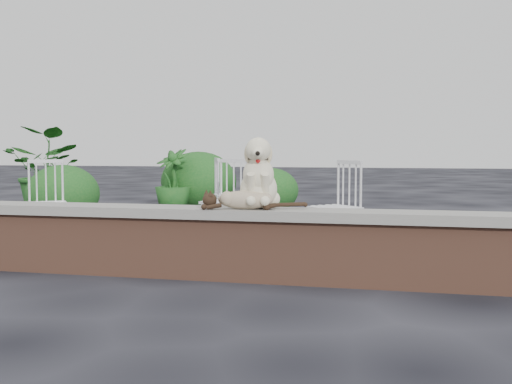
% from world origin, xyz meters
% --- Properties ---
extents(ground, '(60.00, 60.00, 0.00)m').
position_xyz_m(ground, '(0.00, 0.00, 0.00)').
color(ground, black).
rests_on(ground, ground).
extents(brick_wall, '(6.00, 0.30, 0.50)m').
position_xyz_m(brick_wall, '(0.00, 0.00, 0.25)').
color(brick_wall, brown).
rests_on(brick_wall, ground).
extents(capstone, '(6.20, 0.40, 0.08)m').
position_xyz_m(capstone, '(0.00, 0.00, 0.54)').
color(capstone, slate).
rests_on(capstone, brick_wall).
extents(dog, '(0.47, 0.57, 0.58)m').
position_xyz_m(dog, '(0.51, 0.08, 0.87)').
color(dog, beige).
rests_on(dog, capstone).
extents(cat, '(1.02, 0.43, 0.17)m').
position_xyz_m(cat, '(0.43, -0.07, 0.66)').
color(cat, tan).
rests_on(cat, capstone).
extents(chair_d, '(0.79, 0.79, 0.94)m').
position_xyz_m(chair_d, '(0.98, 1.54, 0.47)').
color(chair_d, white).
rests_on(chair_d, ground).
extents(chair_a, '(0.78, 0.78, 0.94)m').
position_xyz_m(chair_a, '(-2.17, 1.30, 0.47)').
color(chair_a, white).
rests_on(chair_a, ground).
extents(chair_e, '(0.73, 0.73, 0.94)m').
position_xyz_m(chair_e, '(-0.51, 2.95, 0.47)').
color(chair_e, white).
rests_on(chair_e, ground).
extents(chair_b, '(0.71, 0.71, 0.94)m').
position_xyz_m(chair_b, '(-0.32, 1.96, 0.47)').
color(chair_b, white).
rests_on(chair_b, ground).
extents(potted_plant_a, '(1.34, 1.19, 1.40)m').
position_xyz_m(potted_plant_a, '(-3.88, 4.16, 0.70)').
color(potted_plant_a, '#17501C').
rests_on(potted_plant_a, ground).
extents(potted_plant_b, '(0.76, 0.76, 1.05)m').
position_xyz_m(potted_plant_b, '(-2.07, 4.95, 0.53)').
color(potted_plant_b, '#17501C').
rests_on(potted_plant_b, ground).
extents(shrubbery, '(3.75, 3.26, 1.06)m').
position_xyz_m(shrubbery, '(-2.00, 5.05, 0.43)').
color(shrubbery, '#17501C').
rests_on(shrubbery, ground).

